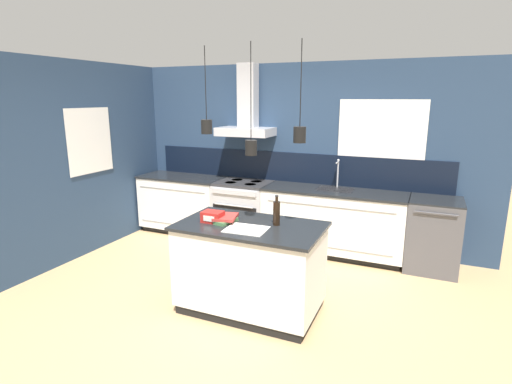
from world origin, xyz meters
name	(u,v)px	position (x,y,z in m)	size (l,w,h in m)	color
ground_plane	(230,297)	(0.00, 0.00, 0.00)	(16.00, 16.00, 0.00)	tan
wall_back	(289,151)	(-0.03, 2.00, 1.36)	(5.60, 2.29, 2.60)	navy
wall_left	(97,157)	(-2.43, 0.70, 1.30)	(0.08, 3.80, 2.60)	navy
counter_run_left	(184,204)	(-1.69, 1.69, 0.46)	(1.36, 0.64, 0.91)	black
counter_run_sink	(333,222)	(0.73, 1.69, 0.46)	(1.92, 0.64, 1.31)	black
oven_range	(244,212)	(-0.62, 1.69, 0.46)	(0.79, 0.66, 0.91)	#B5B5BA
dishwasher	(433,235)	(1.99, 1.69, 0.46)	(0.62, 0.65, 0.91)	#4C4C51
kitchen_island	(250,267)	(0.31, -0.13, 0.46)	(1.42, 0.83, 0.91)	black
bottle_on_island	(277,213)	(0.55, -0.03, 1.03)	(0.07, 0.07, 0.30)	black
book_stack	(224,219)	(0.03, -0.14, 0.94)	(0.28, 0.32, 0.06)	#4C7F4C
red_supply_box	(213,217)	(-0.07, -0.20, 0.96)	(0.20, 0.16, 0.11)	red
paper_pile	(246,229)	(0.34, -0.28, 0.91)	(0.40, 0.33, 0.01)	silver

